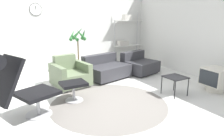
{
  "coord_description": "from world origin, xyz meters",
  "views": [
    {
      "loc": [
        -1.77,
        -3.43,
        1.62
      ],
      "look_at": [
        0.26,
        0.15,
        0.55
      ],
      "focal_mm": 32.0,
      "sensor_mm": 36.0,
      "label": 1
    }
  ],
  "objects_px": {
    "armchair_red": "(70,75)",
    "shelf_unit": "(126,33)",
    "side_table": "(175,78)",
    "couch_low": "(106,70)",
    "crt_television": "(216,79)",
    "couch_second": "(139,65)",
    "potted_plant": "(79,54)",
    "lounge_chair": "(14,81)",
    "ottoman": "(74,87)"
  },
  "relations": [
    {
      "from": "armchair_red",
      "to": "crt_television",
      "type": "relative_size",
      "value": 1.63
    },
    {
      "from": "couch_low",
      "to": "crt_television",
      "type": "bearing_deg",
      "value": 114.87
    },
    {
      "from": "armchair_red",
      "to": "shelf_unit",
      "type": "xyz_separation_m",
      "value": [
        2.61,
        1.5,
        0.85
      ]
    },
    {
      "from": "side_table",
      "to": "potted_plant",
      "type": "height_order",
      "value": "potted_plant"
    },
    {
      "from": "crt_television",
      "to": "shelf_unit",
      "type": "relative_size",
      "value": 0.31
    },
    {
      "from": "potted_plant",
      "to": "lounge_chair",
      "type": "bearing_deg",
      "value": -127.89
    },
    {
      "from": "ottoman",
      "to": "potted_plant",
      "type": "distance_m",
      "value": 2.29
    },
    {
      "from": "lounge_chair",
      "to": "side_table",
      "type": "height_order",
      "value": "lounge_chair"
    },
    {
      "from": "armchair_red",
      "to": "couch_low",
      "type": "xyz_separation_m",
      "value": [
        1.08,
        0.15,
        -0.03
      ]
    },
    {
      "from": "ottoman",
      "to": "shelf_unit",
      "type": "xyz_separation_m",
      "value": [
        2.83,
        2.43,
        0.82
      ]
    },
    {
      "from": "armchair_red",
      "to": "side_table",
      "type": "bearing_deg",
      "value": 129.03
    },
    {
      "from": "side_table",
      "to": "couch_low",
      "type": "bearing_deg",
      "value": 110.86
    },
    {
      "from": "couch_second",
      "to": "potted_plant",
      "type": "xyz_separation_m",
      "value": [
        -1.53,
        1.04,
        0.32
      ]
    },
    {
      "from": "shelf_unit",
      "to": "couch_low",
      "type": "bearing_deg",
      "value": -138.67
    },
    {
      "from": "potted_plant",
      "to": "armchair_red",
      "type": "bearing_deg",
      "value": -119.83
    },
    {
      "from": "potted_plant",
      "to": "couch_low",
      "type": "bearing_deg",
      "value": -67.82
    },
    {
      "from": "armchair_red",
      "to": "potted_plant",
      "type": "xyz_separation_m",
      "value": [
        0.67,
        1.16,
        0.28
      ]
    },
    {
      "from": "side_table",
      "to": "armchair_red",
      "type": "bearing_deg",
      "value": 136.48
    },
    {
      "from": "couch_low",
      "to": "shelf_unit",
      "type": "distance_m",
      "value": 2.22
    },
    {
      "from": "ottoman",
      "to": "crt_television",
      "type": "relative_size",
      "value": 0.89
    },
    {
      "from": "side_table",
      "to": "shelf_unit",
      "type": "height_order",
      "value": "shelf_unit"
    },
    {
      "from": "couch_second",
      "to": "crt_television",
      "type": "relative_size",
      "value": 1.92
    },
    {
      "from": "ottoman",
      "to": "armchair_red",
      "type": "bearing_deg",
      "value": 76.37
    },
    {
      "from": "lounge_chair",
      "to": "shelf_unit",
      "type": "xyz_separation_m",
      "value": [
        3.9,
        2.84,
        0.42
      ]
    },
    {
      "from": "lounge_chair",
      "to": "side_table",
      "type": "distance_m",
      "value": 3.11
    },
    {
      "from": "armchair_red",
      "to": "couch_low",
      "type": "relative_size",
      "value": 0.7
    },
    {
      "from": "lounge_chair",
      "to": "crt_television",
      "type": "bearing_deg",
      "value": 59.57
    },
    {
      "from": "crt_television",
      "to": "shelf_unit",
      "type": "height_order",
      "value": "shelf_unit"
    },
    {
      "from": "side_table",
      "to": "shelf_unit",
      "type": "distance_m",
      "value": 3.38
    },
    {
      "from": "side_table",
      "to": "potted_plant",
      "type": "relative_size",
      "value": 0.31
    },
    {
      "from": "couch_low",
      "to": "shelf_unit",
      "type": "xyz_separation_m",
      "value": [
        1.53,
        1.35,
        0.88
      ]
    },
    {
      "from": "lounge_chair",
      "to": "shelf_unit",
      "type": "height_order",
      "value": "shelf_unit"
    },
    {
      "from": "couch_low",
      "to": "ottoman",
      "type": "bearing_deg",
      "value": 26.34
    },
    {
      "from": "couch_low",
      "to": "couch_second",
      "type": "bearing_deg",
      "value": 165.12
    },
    {
      "from": "armchair_red",
      "to": "couch_low",
      "type": "distance_m",
      "value": 1.09
    },
    {
      "from": "couch_low",
      "to": "crt_television",
      "type": "xyz_separation_m",
      "value": [
        1.68,
        -2.14,
        0.06
      ]
    },
    {
      "from": "couch_second",
      "to": "shelf_unit",
      "type": "relative_size",
      "value": 0.59
    },
    {
      "from": "ottoman",
      "to": "side_table",
      "type": "distance_m",
      "value": 2.15
    },
    {
      "from": "armchair_red",
      "to": "potted_plant",
      "type": "distance_m",
      "value": 1.37
    },
    {
      "from": "couch_low",
      "to": "shelf_unit",
      "type": "bearing_deg",
      "value": -151.95
    },
    {
      "from": "shelf_unit",
      "to": "lounge_chair",
      "type": "bearing_deg",
      "value": -143.88
    },
    {
      "from": "potted_plant",
      "to": "shelf_unit",
      "type": "distance_m",
      "value": 2.05
    },
    {
      "from": "lounge_chair",
      "to": "couch_low",
      "type": "bearing_deg",
      "value": 100.91
    },
    {
      "from": "armchair_red",
      "to": "crt_television",
      "type": "distance_m",
      "value": 3.4
    },
    {
      "from": "couch_second",
      "to": "side_table",
      "type": "bearing_deg",
      "value": 63.74
    },
    {
      "from": "potted_plant",
      "to": "side_table",
      "type": "bearing_deg",
      "value": -68.67
    },
    {
      "from": "couch_low",
      "to": "potted_plant",
      "type": "distance_m",
      "value": 1.14
    },
    {
      "from": "lounge_chair",
      "to": "potted_plant",
      "type": "bearing_deg",
      "value": 120.69
    },
    {
      "from": "couch_second",
      "to": "side_table",
      "type": "relative_size",
      "value": 2.5
    },
    {
      "from": "couch_second",
      "to": "potted_plant",
      "type": "distance_m",
      "value": 1.88
    }
  ]
}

